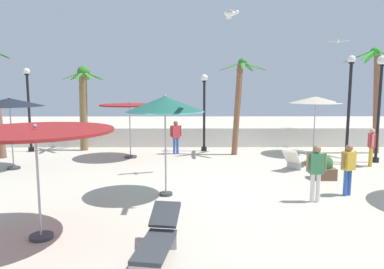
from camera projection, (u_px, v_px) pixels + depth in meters
ground_plane at (193, 194)px, 10.83m from camera, size 56.00×56.00×0.00m
boundary_wall at (191, 137)px, 19.13m from camera, size 25.20×0.30×1.01m
patio_umbrella_0 at (9, 103)px, 13.72m from camera, size 2.52×2.52×2.82m
patio_umbrella_1 at (130, 108)px, 16.02m from camera, size 2.63×2.63×2.54m
patio_umbrella_2 at (165, 105)px, 10.33m from camera, size 2.27×2.27×2.97m
patio_umbrella_3 at (316, 101)px, 16.80m from camera, size 2.40×2.40×2.80m
patio_umbrella_5 at (35, 135)px, 7.35m from camera, size 3.16×3.16×2.44m
palm_tree_0 at (239, 93)px, 16.66m from camera, size 2.26×2.28×4.50m
palm_tree_2 at (84, 98)px, 17.85m from camera, size 2.02×2.12×4.22m
palm_tree_3 at (376, 88)px, 17.04m from camera, size 2.70×2.97×5.02m
lamp_post_0 at (380, 95)px, 14.94m from camera, size 0.40×0.40×4.46m
lamp_post_1 at (29, 106)px, 17.62m from camera, size 0.31×0.31×4.07m
lamp_post_2 at (204, 107)px, 17.71m from camera, size 0.34×0.34×3.78m
lamp_post_3 at (349, 106)px, 14.59m from camera, size 0.30×0.30×4.43m
lounge_chair_1 at (158, 238)px, 6.70m from camera, size 0.83×1.92×0.82m
lounge_chair_2 at (298, 158)px, 14.22m from camera, size 1.61×1.82×0.84m
guest_0 at (316, 168)px, 9.94m from camera, size 0.56×0.24×1.61m
guest_1 at (348, 165)px, 10.54m from camera, size 0.51×0.38×1.53m
guest_2 at (371, 144)px, 14.42m from camera, size 0.34×0.54×1.54m
guest_3 at (176, 134)px, 17.06m from camera, size 0.53×0.35×1.58m
seagull_0 at (338, 41)px, 18.49m from camera, size 1.06×0.53×0.14m
seagull_1 at (231, 13)px, 8.91m from camera, size 0.38×1.10×0.15m
planter at (324, 168)px, 12.55m from camera, size 0.70×0.70×0.85m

